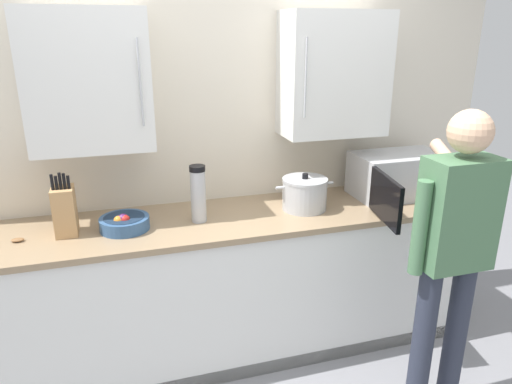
{
  "coord_description": "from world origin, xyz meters",
  "views": [
    {
      "loc": [
        -0.58,
        -1.64,
        1.93
      ],
      "look_at": [
        0.15,
        0.79,
        1.06
      ],
      "focal_mm": 32.8,
      "sensor_mm": 36.0,
      "label": 1
    }
  ],
  "objects": [
    {
      "name": "back_wall_tiled",
      "position": [
        0.0,
        1.16,
        1.5
      ],
      "size": [
        3.75,
        0.44,
        2.9
      ],
      "color": "beige",
      "rests_on": "ground_plane"
    },
    {
      "name": "counter_unit",
      "position": [
        0.0,
        0.83,
        0.46
      ],
      "size": [
        3.08,
        0.65,
        0.91
      ],
      "color": "white",
      "rests_on": "ground_plane"
    },
    {
      "name": "microwave_oven",
      "position": [
        1.11,
        0.87,
        1.06
      ],
      "size": [
        0.67,
        0.77,
        0.28
      ],
      "color": "#B7BABF",
      "rests_on": "counter_unit"
    },
    {
      "name": "stock_pot",
      "position": [
        0.47,
        0.82,
        1.01
      ],
      "size": [
        0.37,
        0.27,
        0.22
      ],
      "color": "#B7BABF",
      "rests_on": "counter_unit"
    },
    {
      "name": "thermos_flask",
      "position": [
        -0.18,
        0.81,
        1.08
      ],
      "size": [
        0.09,
        0.09,
        0.33
      ],
      "color": "#B7BABF",
      "rests_on": "counter_unit"
    },
    {
      "name": "fruit_bowl",
      "position": [
        -0.59,
        0.81,
        0.96
      ],
      "size": [
        0.27,
        0.27,
        0.1
      ],
      "color": "#335684",
      "rests_on": "counter_unit"
    },
    {
      "name": "wooden_spoon",
      "position": [
        -1.19,
        0.81,
        0.92
      ],
      "size": [
        0.19,
        0.22,
        0.02
      ],
      "color": "brown",
      "rests_on": "counter_unit"
    },
    {
      "name": "knife_block",
      "position": [
        -0.88,
        0.84,
        1.05
      ],
      "size": [
        0.11,
        0.15,
        0.35
      ],
      "color": "tan",
      "rests_on": "counter_unit"
    },
    {
      "name": "person_figure",
      "position": [
        0.92,
        0.05,
        0.97
      ],
      "size": [
        0.49,
        0.62,
        1.62
      ],
      "color": "#282D3D",
      "rests_on": "ground_plane"
    }
  ]
}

